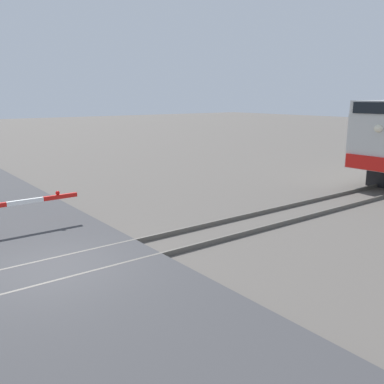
{
  "coord_description": "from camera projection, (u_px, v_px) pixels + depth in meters",
  "views": [
    {
      "loc": [
        9.99,
        -3.16,
        4.35
      ],
      "look_at": [
        -0.86,
        5.07,
        1.27
      ],
      "focal_mm": 39.61,
      "sensor_mm": 36.0,
      "label": 1
    }
  ],
  "objects": [
    {
      "name": "rail_track_right",
      "position": [
        62.0,
        282.0,
        10.01
      ],
      "size": [
        0.08,
        80.0,
        0.15
      ],
      "primitive_type": "cube",
      "color": "#59544C",
      "rests_on": "ground_plane"
    },
    {
      "name": "road_surface",
      "position": [
        51.0,
        272.0,
        10.57
      ],
      "size": [
        36.0,
        5.62,
        0.15
      ],
      "primitive_type": "cube",
      "color": "#38383A",
      "rests_on": "ground_plane"
    },
    {
      "name": "ground_plane",
      "position": [
        51.0,
        275.0,
        10.58
      ],
      "size": [
        160.0,
        160.0,
        0.0
      ],
      "primitive_type": "plane",
      "color": "#514C47"
    },
    {
      "name": "rail_track_left",
      "position": [
        42.0,
        263.0,
        11.12
      ],
      "size": [
        0.08,
        80.0,
        0.15
      ],
      "primitive_type": "cube",
      "color": "#59544C",
      "rests_on": "ground_plane"
    }
  ]
}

